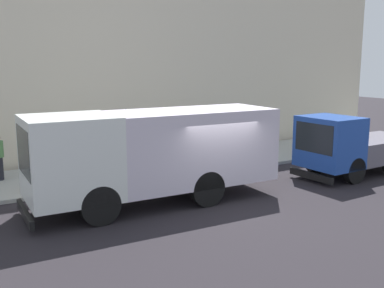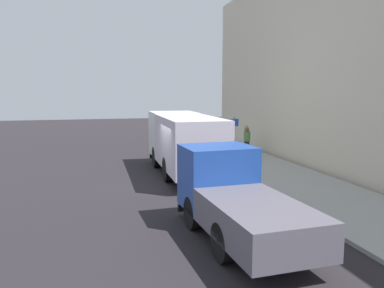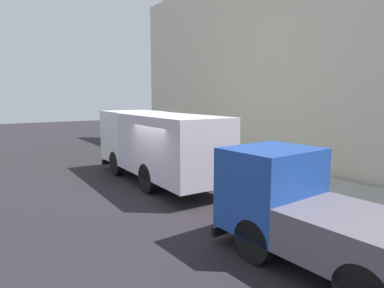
{
  "view_description": "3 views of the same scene",
  "coord_description": "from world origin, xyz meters",
  "views": [
    {
      "loc": [
        -11.29,
        7.32,
        4.28
      ],
      "look_at": [
        1.47,
        0.02,
        1.61
      ],
      "focal_mm": 41.9,
      "sensor_mm": 36.0,
      "label": 1
    },
    {
      "loc": [
        -3.41,
        -15.97,
        3.99
      ],
      "look_at": [
        1.23,
        1.71,
        1.46
      ],
      "focal_mm": 36.26,
      "sensor_mm": 36.0,
      "label": 2
    },
    {
      "loc": [
        -5.43,
        -10.28,
        3.49
      ],
      "look_at": [
        1.8,
        0.55,
        1.65
      ],
      "focal_mm": 30.83,
      "sensor_mm": 36.0,
      "label": 3
    }
  ],
  "objects": [
    {
      "name": "pedestrian_standing",
      "position": [
        6.2,
        6.92,
        1.06
      ],
      "size": [
        0.41,
        0.41,
        1.75
      ],
      "rotation": [
        0.0,
        0.0,
        4.89
      ],
      "color": "#493E55",
      "rests_on": "sidewalk"
    },
    {
      "name": "ground",
      "position": [
        0.0,
        0.0,
        0.0
      ],
      "size": [
        80.0,
        80.0,
        0.0
      ],
      "primitive_type": "plane",
      "color": "black"
    },
    {
      "name": "pedestrian_walking",
      "position": [
        5.69,
        5.58,
        0.99
      ],
      "size": [
        0.43,
        0.43,
        1.66
      ],
      "rotation": [
        0.0,
        0.0,
        3.05
      ],
      "color": "black",
      "rests_on": "sidewalk"
    },
    {
      "name": "small_flatbed_truck",
      "position": [
        0.31,
        -6.4,
        1.11
      ],
      "size": [
        2.32,
        5.52,
        2.35
      ],
      "rotation": [
        0.0,
        0.0,
        0.05
      ],
      "color": "#1E45A0",
      "rests_on": "ground"
    },
    {
      "name": "traffic_cone_orange",
      "position": [
        3.71,
        4.8,
        0.47
      ],
      "size": [
        0.48,
        0.48,
        0.68
      ],
      "primitive_type": "cone",
      "color": "orange",
      "rests_on": "sidewalk"
    },
    {
      "name": "building_facade",
      "position": [
        7.58,
        0.0,
        5.38
      ],
      "size": [
        0.5,
        30.0,
        10.75
      ],
      "primitive_type": "cube",
      "color": "beige",
      "rests_on": "ground"
    },
    {
      "name": "sidewalk",
      "position": [
        5.04,
        0.0,
        0.06
      ],
      "size": [
        4.08,
        30.0,
        0.13
      ],
      "primitive_type": "cube",
      "color": "#9D9F99",
      "rests_on": "ground"
    },
    {
      "name": "large_utility_truck",
      "position": [
        0.81,
        1.7,
        1.65
      ],
      "size": [
        2.43,
        7.76,
        2.86
      ],
      "rotation": [
        0.0,
        0.0,
        -0.02
      ],
      "color": "silver",
      "rests_on": "ground"
    },
    {
      "name": "street_sign_post",
      "position": [
        3.33,
        1.62,
        1.65
      ],
      "size": [
        0.44,
        0.08,
        2.57
      ],
      "color": "#4C5156",
      "rests_on": "sidewalk"
    }
  ]
}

